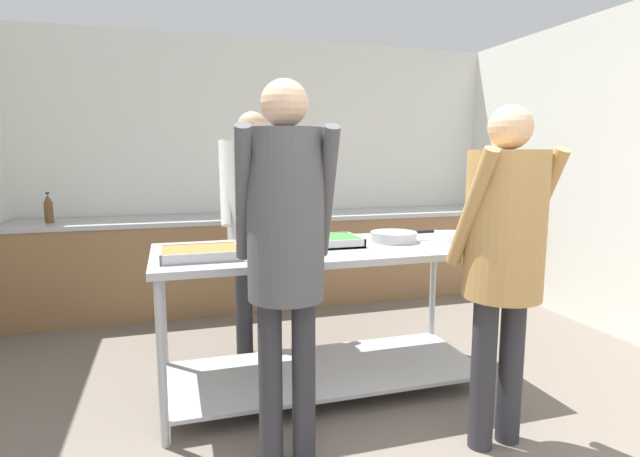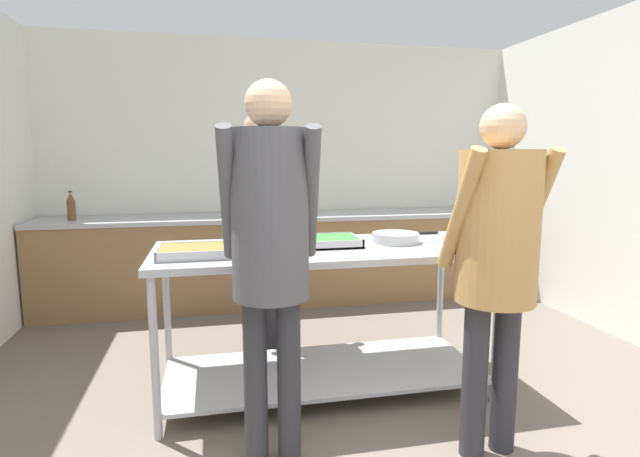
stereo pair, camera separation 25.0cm
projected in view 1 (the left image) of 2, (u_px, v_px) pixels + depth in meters
The scene contains 13 objects.
wall_rear at pixel (270, 170), 5.26m from camera, with size 4.99×0.06×2.65m.
wall_right at pixel (627, 175), 3.96m from camera, with size 0.06×4.34×2.65m.
back_counter at pixel (278, 258), 5.03m from camera, with size 4.83×0.65×0.89m.
serving_counter at pixel (325, 294), 3.11m from camera, with size 2.05×0.86×0.92m.
serving_tray_roast at pixel (200, 253), 2.73m from camera, with size 0.42×0.33×0.05m.
broccoli_bowl at pixel (255, 236), 3.22m from camera, with size 0.24×0.24×0.12m.
serving_tray_vegetables at pixel (322, 242), 3.10m from camera, with size 0.46×0.32×0.05m.
sauce_pan at pixel (394, 236), 3.24m from camera, with size 0.44×0.30×0.07m.
plate_stack at pixel (452, 237), 3.25m from camera, with size 0.22×0.22×0.06m.
guest_serving_left at pixel (504, 243), 2.43m from camera, with size 0.49×0.38×1.72m.
guest_serving_right at pixel (286, 235), 2.24m from camera, with size 0.48×0.39×1.81m.
cook_behind_counter at pixel (254, 208), 3.61m from camera, with size 0.50×0.39×1.79m.
water_bottle at pixel (49, 209), 4.35m from camera, with size 0.07×0.07×0.27m.
Camera 1 is at (-1.02, -0.99, 1.48)m, focal length 28.00 mm.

